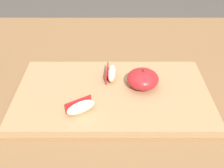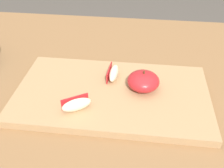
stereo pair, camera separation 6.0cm
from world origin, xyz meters
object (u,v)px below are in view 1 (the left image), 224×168
Objects in this scene: apple_half_skin_up at (142,79)px; apple_wedge_right at (80,107)px; apple_wedge_middle at (111,73)px; cutting_board at (112,94)px.

apple_half_skin_up is 1.15× the size of apple_wedge_right.
apple_half_skin_up reaches higher than apple_wedge_middle.
apple_half_skin_up is 1.15× the size of apple_wedge_middle.
apple_wedge_middle is (-0.07, 0.03, -0.01)m from apple_half_skin_up.
apple_half_skin_up is at bearing 33.84° from apple_wedge_right.
apple_wedge_right is 0.14m from apple_wedge_middle.
apple_wedge_middle is at bearing 93.34° from cutting_board.
apple_wedge_right is at bearing -116.92° from apple_wedge_middle.
apple_half_skin_up is 0.16m from apple_wedge_right.
apple_wedge_right is (-0.07, -0.07, 0.02)m from cutting_board.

